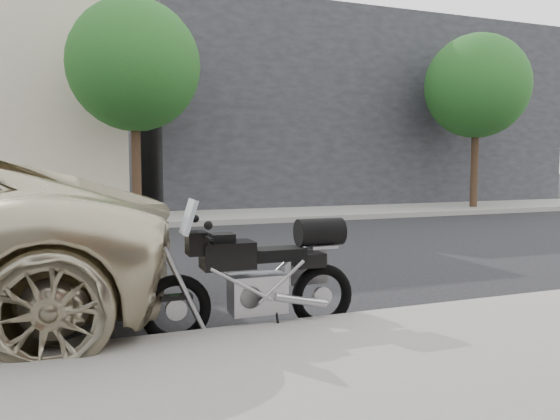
% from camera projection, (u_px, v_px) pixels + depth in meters
% --- Properties ---
extents(ground, '(120.00, 120.00, 0.00)m').
position_uv_depth(ground, '(293.00, 257.00, 9.58)').
color(ground, black).
rests_on(ground, ground).
extents(far_sidewalk, '(44.00, 3.00, 0.15)m').
position_uv_depth(far_sidewalk, '(207.00, 217.00, 15.63)').
color(far_sidewalk, gray).
rests_on(far_sidewalk, ground).
extents(far_building_dark, '(16.00, 11.00, 7.00)m').
position_uv_depth(far_building_dark, '(324.00, 120.00, 24.32)').
color(far_building_dark, '#26262B').
rests_on(far_building_dark, ground).
extents(street_tree_left, '(3.40, 3.40, 5.70)m').
position_uv_depth(street_tree_left, '(477.00, 86.00, 17.99)').
color(street_tree_left, '#3C291B').
rests_on(street_tree_left, far_sidewalk).
extents(street_tree_mid, '(3.40, 3.40, 5.70)m').
position_uv_depth(street_tree_mid, '(134.00, 66.00, 14.10)').
color(street_tree_mid, '#3C291B').
rests_on(street_tree_mid, far_sidewalk).
extents(motorcycle, '(2.11, 0.68, 1.33)m').
position_uv_depth(motorcycle, '(266.00, 275.00, 5.26)').
color(motorcycle, black).
rests_on(motorcycle, ground).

